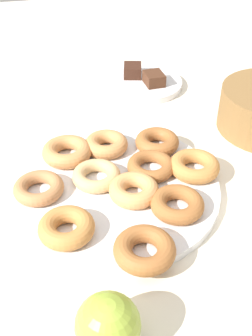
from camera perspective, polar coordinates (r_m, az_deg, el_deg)
ground_plane at (r=0.75m, az=-2.24°, el=-2.98°), size 2.40×2.40×0.00m
donut_plate at (r=0.75m, az=-2.25°, el=-2.56°), size 0.39×0.39×0.01m
donut_0 at (r=0.80m, az=-8.05°, el=2.23°), size 0.13×0.13×0.03m
donut_1 at (r=0.71m, az=1.07°, el=-3.03°), size 0.12×0.12×0.03m
donut_2 at (r=0.65m, az=-8.11°, el=-8.04°), size 0.12×0.12×0.03m
donut_3 at (r=0.69m, az=7.01°, el=-4.92°), size 0.12×0.12×0.03m
donut_4 at (r=0.73m, az=-11.82°, el=-2.55°), size 0.12×0.12×0.02m
donut_5 at (r=0.76m, az=3.42°, el=0.26°), size 0.11×0.11×0.02m
donut_6 at (r=0.61m, az=2.55°, el=-11.07°), size 0.12×0.12×0.03m
donut_7 at (r=0.74m, az=-4.05°, el=-1.06°), size 0.09×0.09×0.02m
donut_8 at (r=0.77m, az=9.25°, el=0.39°), size 0.13×0.13×0.03m
donut_9 at (r=0.82m, az=-2.70°, el=3.26°), size 0.12×0.12×0.03m
donut_10 at (r=0.82m, az=4.27°, el=3.57°), size 0.10×0.10×0.03m
cake_plate at (r=1.09m, az=2.08°, el=11.46°), size 0.21×0.21×0.02m
brownie_near at (r=1.10m, az=0.91°, el=13.15°), size 0.06×0.06×0.03m
brownie_far at (r=1.06m, az=3.84°, el=12.06°), size 0.06×0.05×0.03m
apple at (r=0.53m, az=-2.49°, el=-20.57°), size 0.08×0.08×0.08m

